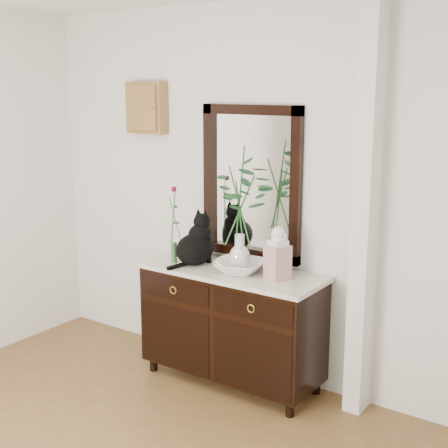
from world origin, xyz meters
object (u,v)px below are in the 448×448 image
Objects in this scene: cat at (195,239)px; ginger_jar at (278,252)px; lotus_bowl at (239,267)px; sideboard at (232,320)px.

ginger_jar is (0.67, 0.04, -0.00)m from cat.
ginger_jar is at bearing 4.75° from lotus_bowl.
cat is 1.01× the size of ginger_jar.
lotus_bowl is at bearing 11.01° from cat.
sideboard is at bearing 164.92° from lotus_bowl.
sideboard is 0.67m from ginger_jar.
cat reaches higher than ginger_jar.
cat is at bearing -173.81° from sideboard.
ginger_jar is at bearing 0.57° from sideboard.
lotus_bowl is at bearing -15.08° from sideboard.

